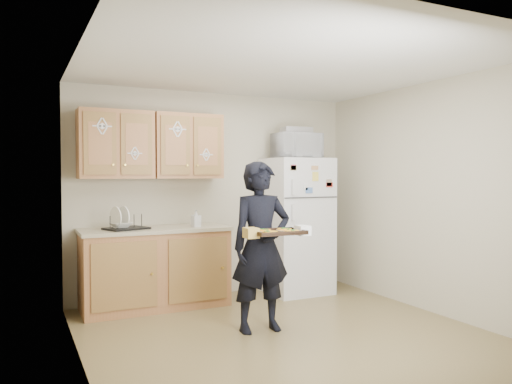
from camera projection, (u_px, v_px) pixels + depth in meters
floor at (286, 335)px, 4.65m from camera, size 3.60×3.60×0.00m
ceiling at (287, 65)px, 4.56m from camera, size 3.60×3.60×0.00m
wall_back at (216, 194)px, 6.22m from camera, size 3.60×0.04×2.50m
wall_front at (434, 215)px, 2.99m from camera, size 3.60×0.04×2.50m
wall_left at (82, 207)px, 3.82m from camera, size 0.04×3.60×2.50m
wall_right at (432, 197)px, 5.39m from camera, size 0.04×3.60×2.50m
refrigerator at (296, 225)px, 6.32m from camera, size 0.75×0.70×1.70m
base_cabinet at (155, 269)px, 5.59m from camera, size 1.60×0.60×0.86m
countertop at (155, 230)px, 5.58m from camera, size 1.64×0.64×0.04m
upper_cab_left at (116, 145)px, 5.49m from camera, size 0.80×0.33×0.75m
upper_cab_right at (187, 146)px, 5.85m from camera, size 0.80×0.33×0.75m
cereal_box at (320, 273)px, 6.78m from camera, size 0.20×0.07×0.32m
person at (261, 246)px, 4.75m from camera, size 0.61×0.42×1.62m
baking_tray at (277, 233)px, 4.48m from camera, size 0.47×0.36×0.04m
pizza_front_left at (270, 232)px, 4.37m from camera, size 0.15×0.15×0.02m
pizza_front_right at (292, 231)px, 4.45m from camera, size 0.15×0.15×0.02m
pizza_back_left at (263, 230)px, 4.51m from camera, size 0.15×0.15×0.02m
pizza_back_right at (284, 229)px, 4.59m from camera, size 0.15×0.15×0.02m
microwave at (297, 146)px, 6.23m from camera, size 0.56×0.38×0.31m
foil_pan at (296, 131)px, 6.25m from camera, size 0.39×0.30×0.08m
dish_rack at (126, 221)px, 5.41m from camera, size 0.51×0.44×0.17m
bowl at (121, 225)px, 5.38m from camera, size 0.28×0.28×0.06m
soap_bottle at (196, 218)px, 5.66m from camera, size 0.11×0.11×0.20m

